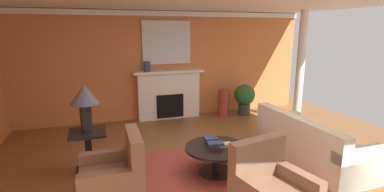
{
  "coord_description": "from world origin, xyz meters",
  "views": [
    {
      "loc": [
        -1.74,
        -4.15,
        2.26
      ],
      "look_at": [
        0.06,
        1.11,
        1.0
      ],
      "focal_mm": 27.35,
      "sensor_mm": 36.0,
      "label": 1
    }
  ],
  "objects_px": {
    "mantel_mirror": "(167,43)",
    "table_lamp": "(85,99)",
    "fireplace": "(169,96)",
    "side_table": "(89,149)",
    "vase_mantel_left": "(147,67)",
    "vase_tall_corner": "(223,103)",
    "potted_plant": "(244,97)",
    "armchair_near_window": "(115,180)",
    "sofa": "(309,146)",
    "coffee_table": "(216,153)"
  },
  "relations": [
    {
      "from": "mantel_mirror",
      "to": "table_lamp",
      "type": "bearing_deg",
      "value": -126.75
    },
    {
      "from": "fireplace",
      "to": "side_table",
      "type": "bearing_deg",
      "value": -128.04
    },
    {
      "from": "side_table",
      "to": "table_lamp",
      "type": "height_order",
      "value": "table_lamp"
    },
    {
      "from": "fireplace",
      "to": "vase_mantel_left",
      "type": "xyz_separation_m",
      "value": [
        -0.55,
        -0.05,
        0.79
      ]
    },
    {
      "from": "vase_mantel_left",
      "to": "vase_tall_corner",
      "type": "xyz_separation_m",
      "value": [
        1.96,
        -0.25,
        -1.02
      ]
    },
    {
      "from": "table_lamp",
      "to": "potted_plant",
      "type": "distance_m",
      "value": 4.58
    },
    {
      "from": "potted_plant",
      "to": "vase_tall_corner",
      "type": "bearing_deg",
      "value": 174.71
    },
    {
      "from": "mantel_mirror",
      "to": "vase_mantel_left",
      "type": "xyz_separation_m",
      "value": [
        -0.55,
        -0.17,
        -0.57
      ]
    },
    {
      "from": "armchair_near_window",
      "to": "table_lamp",
      "type": "xyz_separation_m",
      "value": [
        -0.32,
        0.98,
        0.92
      ]
    },
    {
      "from": "sofa",
      "to": "fireplace",
      "type": "bearing_deg",
      "value": 116.37
    },
    {
      "from": "side_table",
      "to": "fireplace",
      "type": "bearing_deg",
      "value": 51.96
    },
    {
      "from": "sofa",
      "to": "side_table",
      "type": "relative_size",
      "value": 3.02
    },
    {
      "from": "side_table",
      "to": "vase_mantel_left",
      "type": "bearing_deg",
      "value": 60.11
    },
    {
      "from": "armchair_near_window",
      "to": "coffee_table",
      "type": "relative_size",
      "value": 0.95
    },
    {
      "from": "mantel_mirror",
      "to": "potted_plant",
      "type": "height_order",
      "value": "mantel_mirror"
    },
    {
      "from": "side_table",
      "to": "vase_mantel_left",
      "type": "xyz_separation_m",
      "value": [
        1.41,
        2.46,
        0.98
      ]
    },
    {
      "from": "sofa",
      "to": "side_table",
      "type": "bearing_deg",
      "value": 167.21
    },
    {
      "from": "sofa",
      "to": "table_lamp",
      "type": "relative_size",
      "value": 2.82
    },
    {
      "from": "side_table",
      "to": "vase_tall_corner",
      "type": "bearing_deg",
      "value": 33.22
    },
    {
      "from": "sofa",
      "to": "vase_tall_corner",
      "type": "height_order",
      "value": "sofa"
    },
    {
      "from": "mantel_mirror",
      "to": "vase_tall_corner",
      "type": "distance_m",
      "value": 2.16
    },
    {
      "from": "fireplace",
      "to": "mantel_mirror",
      "type": "distance_m",
      "value": 1.36
    },
    {
      "from": "vase_tall_corner",
      "to": "potted_plant",
      "type": "distance_m",
      "value": 0.62
    },
    {
      "from": "vase_mantel_left",
      "to": "fireplace",
      "type": "bearing_deg",
      "value": 5.16
    },
    {
      "from": "fireplace",
      "to": "vase_tall_corner",
      "type": "relative_size",
      "value": 2.49
    },
    {
      "from": "side_table",
      "to": "potted_plant",
      "type": "xyz_separation_m",
      "value": [
        3.97,
        2.15,
        0.09
      ]
    },
    {
      "from": "armchair_near_window",
      "to": "vase_mantel_left",
      "type": "height_order",
      "value": "vase_mantel_left"
    },
    {
      "from": "table_lamp",
      "to": "vase_mantel_left",
      "type": "height_order",
      "value": "vase_mantel_left"
    },
    {
      "from": "armchair_near_window",
      "to": "potted_plant",
      "type": "height_order",
      "value": "armchair_near_window"
    },
    {
      "from": "armchair_near_window",
      "to": "side_table",
      "type": "distance_m",
      "value": 1.03
    },
    {
      "from": "coffee_table",
      "to": "side_table",
      "type": "height_order",
      "value": "side_table"
    },
    {
      "from": "sofa",
      "to": "coffee_table",
      "type": "relative_size",
      "value": 2.12
    },
    {
      "from": "coffee_table",
      "to": "vase_mantel_left",
      "type": "distance_m",
      "value": 3.34
    },
    {
      "from": "mantel_mirror",
      "to": "potted_plant",
      "type": "bearing_deg",
      "value": -13.31
    },
    {
      "from": "mantel_mirror",
      "to": "side_table",
      "type": "xyz_separation_m",
      "value": [
        -1.96,
        -2.63,
        -1.55
      ]
    },
    {
      "from": "fireplace",
      "to": "table_lamp",
      "type": "relative_size",
      "value": 2.4
    },
    {
      "from": "mantel_mirror",
      "to": "potted_plant",
      "type": "distance_m",
      "value": 2.53
    },
    {
      "from": "fireplace",
      "to": "sofa",
      "type": "bearing_deg",
      "value": -63.63
    },
    {
      "from": "coffee_table",
      "to": "potted_plant",
      "type": "height_order",
      "value": "potted_plant"
    },
    {
      "from": "fireplace",
      "to": "armchair_near_window",
      "type": "distance_m",
      "value": 3.86
    },
    {
      "from": "fireplace",
      "to": "table_lamp",
      "type": "height_order",
      "value": "table_lamp"
    },
    {
      "from": "mantel_mirror",
      "to": "armchair_near_window",
      "type": "distance_m",
      "value": 4.29
    },
    {
      "from": "table_lamp",
      "to": "vase_mantel_left",
      "type": "distance_m",
      "value": 2.84
    },
    {
      "from": "sofa",
      "to": "side_table",
      "type": "height_order",
      "value": "sofa"
    },
    {
      "from": "fireplace",
      "to": "potted_plant",
      "type": "distance_m",
      "value": 2.04
    },
    {
      "from": "armchair_near_window",
      "to": "vase_mantel_left",
      "type": "xyz_separation_m",
      "value": [
        1.09,
        3.44,
        1.07
      ]
    },
    {
      "from": "vase_tall_corner",
      "to": "sofa",
      "type": "bearing_deg",
      "value": -85.46
    },
    {
      "from": "mantel_mirror",
      "to": "vase_tall_corner",
      "type": "xyz_separation_m",
      "value": [
        1.41,
        -0.42,
        -1.59
      ]
    },
    {
      "from": "table_lamp",
      "to": "vase_mantel_left",
      "type": "relative_size",
      "value": 3.01
    },
    {
      "from": "fireplace",
      "to": "potted_plant",
      "type": "bearing_deg",
      "value": -10.02
    }
  ]
}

